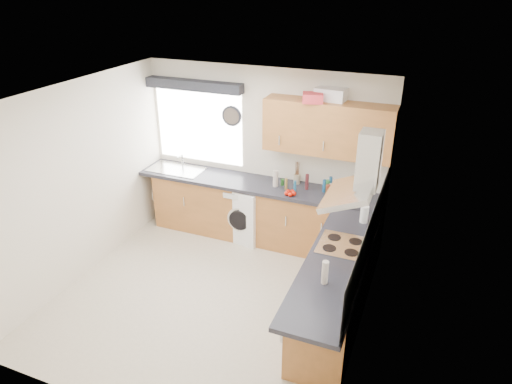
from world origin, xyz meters
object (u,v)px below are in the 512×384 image
at_px(oven, 339,282).
at_px(extractor_hood, 359,176).
at_px(washing_machine, 247,212).
at_px(upper_cabinets, 328,128).

bearing_deg(oven, extractor_hood, -0.00).
bearing_deg(washing_machine, upper_cabinets, 17.43).
bearing_deg(extractor_hood, oven, 180.00).
bearing_deg(upper_cabinets, oven, -67.46).
height_order(oven, extractor_hood, extractor_hood).
bearing_deg(upper_cabinets, extractor_hood, -63.87).
distance_m(oven, upper_cabinets, 1.99).
bearing_deg(oven, washing_machine, 144.38).
relative_size(extractor_hood, upper_cabinets, 0.46).
bearing_deg(upper_cabinets, washing_machine, -172.60).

